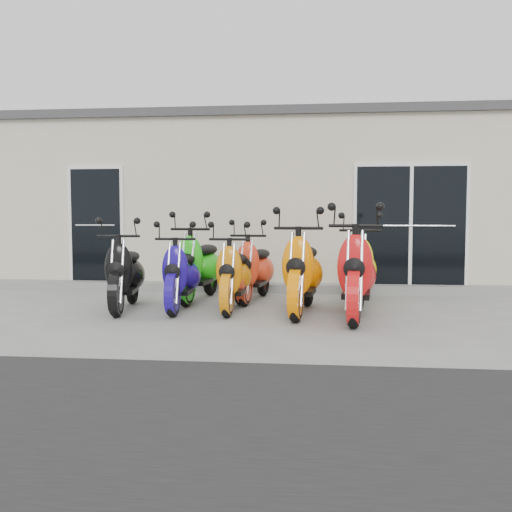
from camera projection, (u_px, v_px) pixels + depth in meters
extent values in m
plane|color=gray|center=(252.00, 310.00, 8.35)|extent=(80.00, 80.00, 0.00)
cube|color=black|center=(129.00, 488.00, 2.89)|extent=(80.00, 5.00, 0.00)
cube|color=beige|center=(277.00, 206.00, 13.39)|extent=(14.00, 6.00, 3.20)
cube|color=#3F3F42|center=(277.00, 134.00, 13.27)|extent=(14.20, 6.20, 0.16)
cube|color=gray|center=(264.00, 287.00, 10.34)|extent=(14.00, 0.40, 0.15)
cube|color=black|center=(96.00, 222.00, 10.75)|extent=(1.07, 0.08, 2.22)
cube|color=black|center=(410.00, 222.00, 10.13)|extent=(2.02, 0.08, 2.22)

